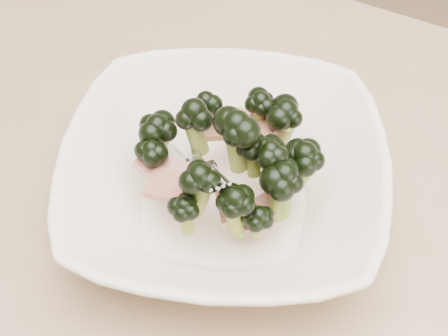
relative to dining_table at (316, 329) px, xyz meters
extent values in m
cube|color=tan|center=(0.00, 0.00, 0.08)|extent=(1.20, 0.80, 0.04)
cylinder|color=tan|center=(-0.55, 0.35, -0.30)|extent=(0.06, 0.06, 0.71)
imported|color=white|center=(-0.12, 0.03, 0.13)|extent=(0.38, 0.38, 0.07)
cylinder|color=olive|center=(-0.06, 0.02, 0.16)|extent=(0.02, 0.03, 0.04)
ellipsoid|color=black|center=(-0.06, 0.02, 0.18)|extent=(0.04, 0.04, 0.03)
cylinder|color=olive|center=(-0.15, 0.03, 0.17)|extent=(0.03, 0.02, 0.05)
ellipsoid|color=black|center=(-0.15, 0.03, 0.20)|extent=(0.04, 0.04, 0.03)
cylinder|color=olive|center=(-0.12, -0.03, 0.15)|extent=(0.02, 0.02, 0.03)
ellipsoid|color=black|center=(-0.12, -0.03, 0.17)|extent=(0.03, 0.03, 0.02)
cylinder|color=olive|center=(-0.08, 0.03, 0.17)|extent=(0.02, 0.02, 0.04)
ellipsoid|color=black|center=(-0.08, 0.03, 0.19)|extent=(0.03, 0.03, 0.02)
cylinder|color=olive|center=(-0.06, 0.06, 0.14)|extent=(0.02, 0.02, 0.03)
ellipsoid|color=black|center=(-0.06, 0.06, 0.16)|extent=(0.03, 0.03, 0.02)
cylinder|color=olive|center=(-0.06, 0.06, 0.15)|extent=(0.03, 0.02, 0.05)
ellipsoid|color=black|center=(-0.06, 0.06, 0.17)|extent=(0.04, 0.04, 0.03)
cylinder|color=olive|center=(-0.19, 0.03, 0.15)|extent=(0.03, 0.02, 0.04)
ellipsoid|color=black|center=(-0.19, 0.03, 0.17)|extent=(0.04, 0.04, 0.03)
cylinder|color=olive|center=(-0.12, 0.10, 0.15)|extent=(0.02, 0.02, 0.04)
ellipsoid|color=black|center=(-0.12, 0.10, 0.18)|extent=(0.03, 0.03, 0.03)
cylinder|color=olive|center=(-0.09, 0.03, 0.17)|extent=(0.02, 0.01, 0.03)
ellipsoid|color=black|center=(-0.09, 0.03, 0.19)|extent=(0.03, 0.03, 0.02)
cylinder|color=olive|center=(-0.09, 0.10, 0.15)|extent=(0.03, 0.03, 0.05)
ellipsoid|color=black|center=(-0.09, 0.10, 0.18)|extent=(0.04, 0.04, 0.03)
cylinder|color=olive|center=(-0.08, 0.05, 0.16)|extent=(0.02, 0.02, 0.04)
ellipsoid|color=black|center=(-0.08, 0.05, 0.18)|extent=(0.03, 0.03, 0.02)
cylinder|color=olive|center=(-0.06, 0.02, 0.15)|extent=(0.02, 0.02, 0.05)
ellipsoid|color=black|center=(-0.06, 0.02, 0.18)|extent=(0.04, 0.04, 0.03)
cylinder|color=olive|center=(-0.12, -0.02, 0.16)|extent=(0.02, 0.02, 0.05)
ellipsoid|color=black|center=(-0.12, -0.02, 0.19)|extent=(0.04, 0.04, 0.03)
cylinder|color=olive|center=(-0.11, 0.03, 0.18)|extent=(0.03, 0.02, 0.05)
ellipsoid|color=black|center=(-0.11, 0.03, 0.21)|extent=(0.04, 0.04, 0.03)
cylinder|color=olive|center=(-0.07, -0.01, 0.14)|extent=(0.02, 0.02, 0.03)
ellipsoid|color=black|center=(-0.07, -0.01, 0.16)|extent=(0.03, 0.03, 0.02)
cylinder|color=olive|center=(-0.18, 0.00, 0.15)|extent=(0.01, 0.02, 0.04)
ellipsoid|color=black|center=(-0.18, 0.00, 0.17)|extent=(0.03, 0.03, 0.02)
cylinder|color=olive|center=(-0.08, -0.02, 0.15)|extent=(0.02, 0.02, 0.05)
ellipsoid|color=black|center=(-0.08, -0.02, 0.18)|extent=(0.04, 0.04, 0.03)
cylinder|color=olive|center=(-0.16, 0.07, 0.16)|extent=(0.02, 0.02, 0.04)
ellipsoid|color=black|center=(-0.16, 0.07, 0.18)|extent=(0.03, 0.03, 0.02)
cube|color=maroon|center=(-0.13, 0.10, 0.15)|extent=(0.05, 0.05, 0.03)
cube|color=maroon|center=(-0.16, 0.00, 0.15)|extent=(0.05, 0.04, 0.02)
cube|color=maroon|center=(-0.07, 0.01, 0.14)|extent=(0.04, 0.05, 0.01)
cube|color=maroon|center=(-0.14, -0.01, 0.16)|extent=(0.05, 0.04, 0.01)
cube|color=maroon|center=(-0.10, 0.00, 0.14)|extent=(0.04, 0.05, 0.02)
cube|color=maroon|center=(-0.11, 0.09, 0.16)|extent=(0.04, 0.04, 0.02)
cube|color=maroon|center=(-0.15, 0.07, 0.15)|extent=(0.04, 0.04, 0.01)
cube|color=maroon|center=(-0.09, 0.06, 0.15)|extent=(0.05, 0.05, 0.02)
camera|label=1|loc=(0.05, -0.29, 0.57)|focal=50.00mm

